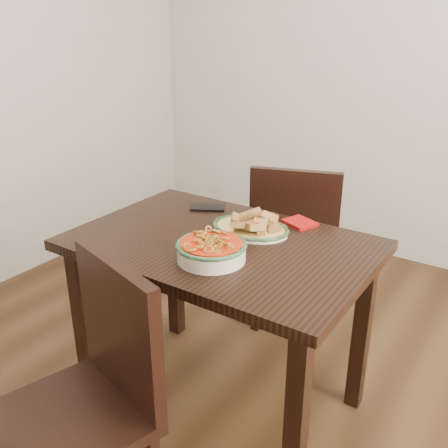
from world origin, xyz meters
The scene contains 9 objects.
floor centered at (0.00, 0.00, 0.00)m, with size 3.50×3.50×0.00m, color #311E0F.
wall_back centered at (0.00, 1.75, 1.30)m, with size 3.50×0.10×2.60m, color beige.
dining_table centered at (-0.03, -0.07, 0.64)m, with size 1.11×0.74×0.75m.
chair_far centered at (-0.04, 0.60, 0.50)m, with size 0.53×0.53×0.89m.
chair_near centered at (-0.06, -0.72, 0.50)m, with size 0.52×0.52×0.89m.
fish_plate centered at (0.01, 0.07, 0.79)m, with size 0.31×0.24×0.11m.
noodle_bowl centered at (0.03, -0.22, 0.79)m, with size 0.25×0.25×0.08m.
smartphone centered at (-0.27, 0.18, 0.76)m, with size 0.15×0.08×0.01m, color black.
napkin centered at (0.14, 0.24, 0.76)m, with size 0.12×0.10×0.01m, color #950D0A.
Camera 1 is at (0.93, -1.48, 1.52)m, focal length 40.00 mm.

